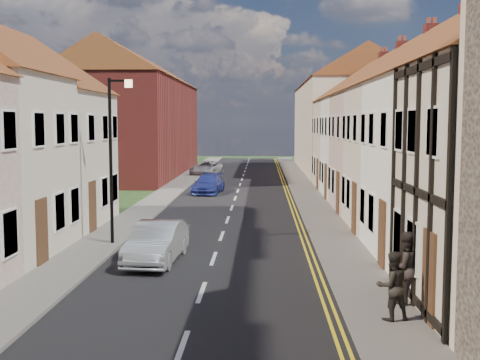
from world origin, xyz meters
name	(u,v)px	position (x,y,z in m)	size (l,w,h in m)	color
road	(232,208)	(0.00, 30.00, 0.01)	(7.00, 90.00, 0.02)	black
pavement_left	(150,207)	(-4.40, 30.00, 0.06)	(1.80, 90.00, 0.12)	slate
pavement_right	(315,207)	(4.40, 30.00, 0.06)	(1.80, 90.00, 0.12)	slate
cottage_r_cream_mid	(449,124)	(9.30, 23.50, 4.48)	(8.30, 5.20, 9.00)	beige
cottage_r_pink	(416,124)	(9.30, 28.90, 4.47)	(8.30, 6.00, 9.00)	beige
cottage_r_white_far	(393,123)	(9.30, 34.30, 4.48)	(8.30, 5.20, 9.00)	white
cottage_r_cream_far	(375,123)	(9.30, 39.70, 4.47)	(8.30, 6.00, 9.00)	beige
cottage_l_pink	(8,126)	(-9.30, 23.85, 4.37)	(8.30, 6.30, 8.80)	beige
block_right_far	(345,114)	(9.30, 55.00, 5.29)	(8.30, 24.20, 10.50)	beige
block_left_far	(136,114)	(-9.30, 50.00, 5.29)	(8.30, 24.20, 10.50)	maroon
lamppost	(113,150)	(-3.81, 20.00, 3.54)	(0.88, 0.15, 6.00)	black
car_mid	(157,243)	(-1.80, 17.44, 0.66)	(1.39, 3.98, 1.31)	#A2A6AA
car_far	(208,184)	(-1.84, 36.62, 0.59)	(1.66, 4.08, 1.19)	navy
car_distant	(206,168)	(-3.20, 50.00, 0.62)	(2.04, 4.43, 1.23)	#B1B3B9
pedestrian_right	(392,286)	(4.51, 11.62, 0.90)	(0.76, 0.59, 1.56)	black
pedestrian_right_b	(405,268)	(5.10, 12.86, 1.01)	(0.87, 0.68, 1.78)	#2B2322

